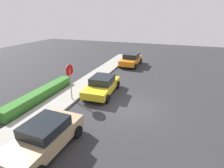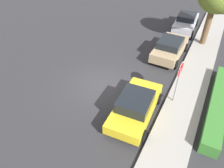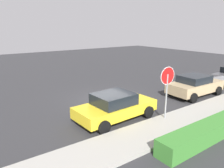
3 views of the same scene
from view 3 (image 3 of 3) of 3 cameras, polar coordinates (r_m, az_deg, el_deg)
ground_plane at (r=14.42m, az=-1.42°, el=-4.09°), size 60.00×60.00×0.00m
sidewalk_curb at (r=10.87m, az=14.14°, el=-10.70°), size 32.00×2.06×0.14m
stop_sign at (r=11.03m, az=14.20°, el=0.11°), size 0.89×0.09×2.80m
parked_car_yellow at (r=11.22m, az=0.83°, el=-5.82°), size 4.34×2.25×1.41m
parked_car_tan at (r=16.10m, az=20.80°, el=-0.27°), size 4.12×2.13×1.46m
front_yard_hedge at (r=10.79m, az=25.43°, el=-10.27°), size 6.85×0.87×0.72m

